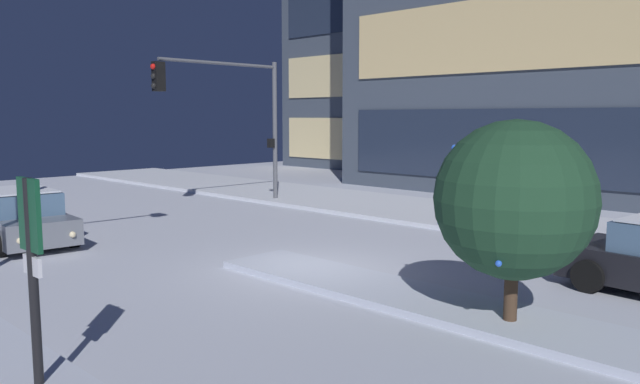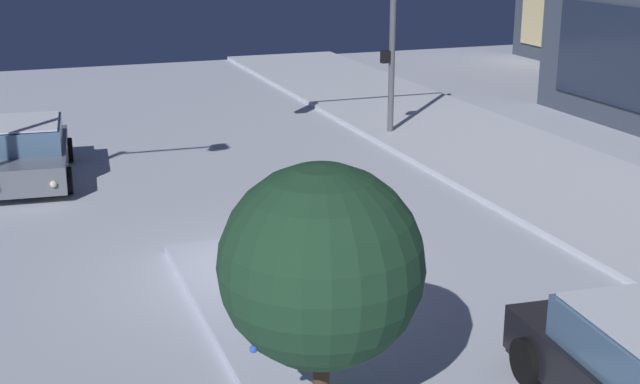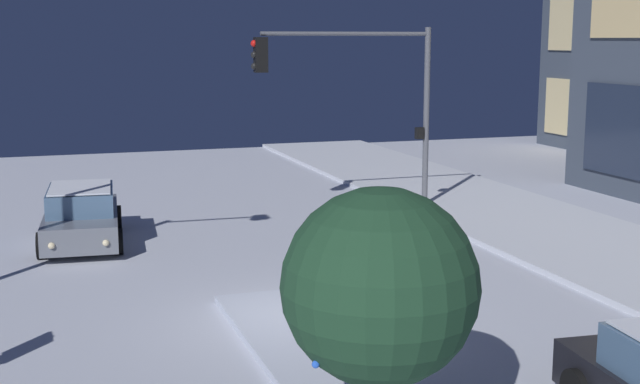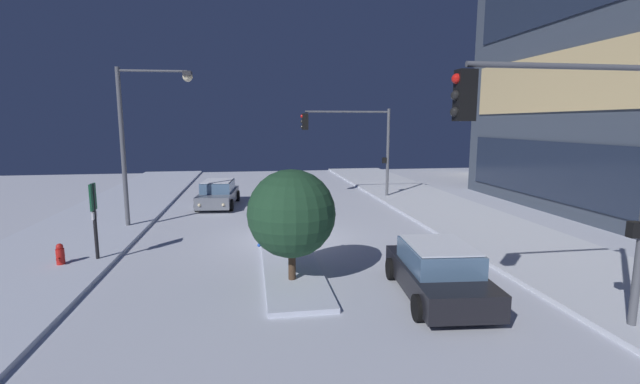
% 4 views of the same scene
% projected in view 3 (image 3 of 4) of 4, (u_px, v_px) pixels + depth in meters
% --- Properties ---
extents(ground, '(52.00, 52.00, 0.00)m').
position_uv_depth(ground, '(296.00, 321.00, 16.32)').
color(ground, silver).
extents(median_strip, '(9.00, 1.80, 0.14)m').
position_uv_depth(median_strip, '(330.00, 374.00, 13.52)').
color(median_strip, silver).
rests_on(median_strip, ground).
extents(car_near, '(4.84, 2.36, 1.49)m').
position_uv_depth(car_near, '(82.00, 216.00, 22.45)').
color(car_near, slate).
rests_on(car_near, ground).
extents(traffic_light_corner_far_left, '(0.32, 5.64, 5.62)m').
position_uv_depth(traffic_light_corner_far_left, '(358.00, 84.00, 25.67)').
color(traffic_light_corner_far_left, '#565960').
rests_on(traffic_light_corner_far_left, ground).
extents(decorated_tree_median, '(2.59, 2.63, 3.43)m').
position_uv_depth(decorated_tree_median, '(380.00, 286.00, 11.05)').
color(decorated_tree_median, '#473323').
rests_on(decorated_tree_median, ground).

